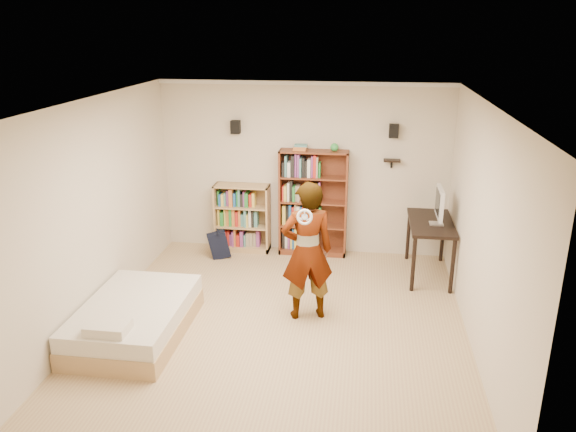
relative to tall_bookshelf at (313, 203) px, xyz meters
name	(u,v)px	position (x,y,z in m)	size (l,w,h in m)	color
ground	(280,325)	(-0.17, -2.35, -0.84)	(4.50, 5.00, 0.01)	tan
room_shell	(279,187)	(-0.17, -2.35, 0.92)	(4.52, 5.02, 2.71)	beige
crown_molding	(278,106)	(-0.17, -2.35, 1.83)	(4.50, 5.00, 0.06)	silver
speaker_left	(236,127)	(-1.22, 0.05, 1.16)	(0.14, 0.12, 0.20)	black
speaker_right	(394,131)	(1.18, 0.05, 1.16)	(0.14, 0.12, 0.20)	black
wall_shelf	(392,160)	(1.18, 0.06, 0.71)	(0.25, 0.16, 0.03)	black
tall_bookshelf	(313,203)	(0.00, 0.00, 0.00)	(1.06, 0.31, 1.68)	brown
low_bookshelf	(242,218)	(-1.14, -0.01, -0.29)	(0.88, 0.33, 1.09)	tan
computer_desk	(429,248)	(1.75, -0.59, -0.42)	(0.61, 1.22, 0.83)	black
imac	(438,206)	(1.81, -0.70, 0.26)	(0.11, 0.53, 0.53)	silver
daybed	(135,315)	(-1.83, -2.79, -0.58)	(1.15, 1.77, 0.52)	white
person	(307,251)	(0.13, -2.06, 0.04)	(0.64, 0.42, 1.76)	black
wii_wheel	(305,217)	(0.13, -2.39, 0.59)	(0.19, 0.19, 0.03)	silver
navy_bag	(219,245)	(-1.44, -0.39, -0.62)	(0.32, 0.21, 0.44)	black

